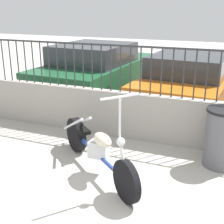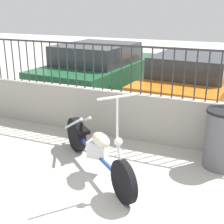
{
  "view_description": "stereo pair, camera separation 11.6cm",
  "coord_description": "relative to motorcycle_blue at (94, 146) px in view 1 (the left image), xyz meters",
  "views": [
    {
      "loc": [
        0.9,
        -2.25,
        2.36
      ],
      "look_at": [
        -0.91,
        2.22,
        0.7
      ],
      "focal_mm": 50.0,
      "sensor_mm": 36.0,
      "label": 1
    },
    {
      "loc": [
        1.0,
        -2.21,
        2.36
      ],
      "look_at": [
        -0.91,
        2.22,
        0.7
      ],
      "focal_mm": 50.0,
      "sensor_mm": 36.0,
      "label": 2
    }
  ],
  "objects": [
    {
      "name": "car_orange",
      "position": [
        0.83,
        3.82,
        0.29
      ],
      "size": [
        2.18,
        4.39,
        1.28
      ],
      "rotation": [
        0.0,
        0.0,
        1.49
      ],
      "color": "black",
      "rests_on": "ground_plane"
    },
    {
      "name": "trash_bin",
      "position": [
        1.77,
        0.82,
        0.1
      ],
      "size": [
        0.56,
        0.56,
        0.92
      ],
      "color": "#56565B",
      "rests_on": "ground_plane"
    },
    {
      "name": "motorcycle_blue",
      "position": [
        0.0,
        0.0,
        0.0
      ],
      "size": [
        1.87,
        1.61,
        1.35
      ],
      "rotation": [
        0.0,
        0.0,
        -0.7
      ],
      "color": "black",
      "rests_on": "ground_plane"
    },
    {
      "name": "low_wall",
      "position": [
        0.94,
        1.32,
        0.07
      ],
      "size": [
        8.93,
        0.18,
        0.86
      ],
      "color": "#9E998E",
      "rests_on": "ground_plane"
    },
    {
      "name": "car_green",
      "position": [
        -1.66,
        3.72,
        0.35
      ],
      "size": [
        2.16,
        4.3,
        1.41
      ],
      "rotation": [
        0.0,
        0.0,
        1.51
      ],
      "color": "black",
      "rests_on": "ground_plane"
    },
    {
      "name": "fence_railing",
      "position": [
        0.94,
        1.32,
        1.06
      ],
      "size": [
        8.93,
        0.04,
        0.85
      ],
      "color": "#2D2D33",
      "rests_on": "low_wall"
    }
  ]
}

